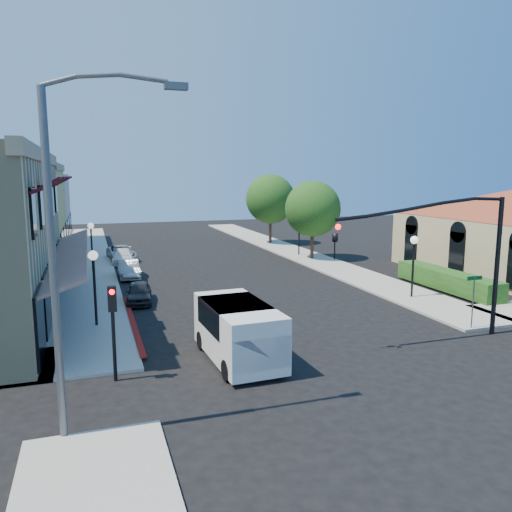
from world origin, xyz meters
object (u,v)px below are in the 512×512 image
object	(u,v)px
street_tree_b	(270,199)
secondary_signal	(113,315)
street_tree_a	(313,209)
signal_mast_arm	(458,244)
parked_car_a	(139,292)
street_name_sign	(474,293)
cobra_streetlight	(66,241)
white_van	(239,328)
parked_car_d	(121,253)
lamppost_right_near	(414,251)
parked_car_c	(123,256)
lamppost_left_far	(91,234)
parked_car_b	(129,269)
lamppost_right_far	(299,224)
lamppost_left_near	(94,269)

from	to	relation	value
street_tree_b	secondary_signal	xyz separation A→B (m)	(-16.80, -30.59, -2.23)
street_tree_a	signal_mast_arm	bearing A→B (deg)	-98.17
signal_mast_arm	parked_car_a	distance (m)	16.37
street_name_sign	cobra_streetlight	bearing A→B (deg)	-165.84
parked_car_a	street_tree_b	bearing A→B (deg)	59.58
street_name_sign	white_van	distance (m)	11.02
secondary_signal	parked_car_d	xyz separation A→B (m)	(1.80, 25.21, -1.71)
street_tree_b	lamppost_right_near	world-z (taller)	street_tree_b
white_van	street_name_sign	bearing A→B (deg)	1.31
cobra_streetlight	parked_car_c	world-z (taller)	cobra_streetlight
lamppost_left_far	parked_car_c	size ratio (longest dim) A/B	0.91
street_tree_a	parked_car_c	distance (m)	15.72
cobra_streetlight	white_van	world-z (taller)	cobra_streetlight
signal_mast_arm	secondary_signal	world-z (taller)	signal_mast_arm
lamppost_right_near	parked_car_b	world-z (taller)	lamppost_right_near
street_tree_a	parked_car_d	bearing A→B (deg)	162.88
street_tree_b	lamppost_right_far	size ratio (longest dim) A/B	1.97
cobra_streetlight	lamppost_left_far	size ratio (longest dim) A/B	2.61
lamppost_right_near	white_van	bearing A→B (deg)	-153.24
street_tree_a	parked_car_b	world-z (taller)	street_tree_a
lamppost_left_near	lamppost_right_far	size ratio (longest dim) A/B	1.00
white_van	lamppost_left_near	bearing A→B (deg)	129.54
white_van	secondary_signal	bearing A→B (deg)	-173.14
signal_mast_arm	white_van	xyz separation A→B (m)	(-9.36, 0.45, -2.83)
lamppost_right_far	parked_car_d	xyz separation A→B (m)	(-14.70, 2.62, -2.13)
street_name_sign	parked_car_c	xyz separation A→B (m)	(-13.70, 22.80, -1.13)
lamppost_right_far	parked_car_a	xyz separation A→B (m)	(-14.70, -12.00, -2.17)
parked_car_b	signal_mast_arm	bearing A→B (deg)	-55.35
secondary_signal	parked_car_c	size ratio (longest dim) A/B	0.85
lamppost_right_near	white_van	distance (m)	13.52
lamppost_left_far	white_van	bearing A→B (deg)	-76.01
lamppost_left_far	parked_car_d	world-z (taller)	lamppost_left_far
secondary_signal	lamppost_right_near	size ratio (longest dim) A/B	0.93
street_name_sign	lamppost_left_near	distance (m)	17.05
white_van	street_tree_a	bearing A→B (deg)	58.47
signal_mast_arm	lamppost_left_near	xyz separation A→B (m)	(-14.36, 6.50, -1.35)
lamppost_right_near	parked_car_c	size ratio (longest dim) A/B	0.91
street_tree_b	parked_car_a	world-z (taller)	street_tree_b
lamppost_right_near	parked_car_c	bearing A→B (deg)	130.85
street_tree_b	secondary_signal	size ratio (longest dim) A/B	2.11
street_tree_b	street_name_sign	xyz separation A→B (m)	(-1.30, -29.80, -2.85)
lamppost_left_near	parked_car_d	world-z (taller)	lamppost_left_near
street_tree_a	secondary_signal	world-z (taller)	street_tree_a
street_name_sign	lamppost_right_near	xyz separation A→B (m)	(1.00, 5.80, 1.04)
lamppost_left_far	secondary_signal	bearing A→B (deg)	-88.61
lamppost_right_far	parked_car_d	bearing A→B (deg)	169.89
street_name_sign	lamppost_left_far	bearing A→B (deg)	128.94
street_tree_a	parked_car_c	xyz separation A→B (m)	(-15.00, 3.00, -3.63)
street_tree_b	street_name_sign	bearing A→B (deg)	-92.50
parked_car_c	parked_car_d	world-z (taller)	parked_car_d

